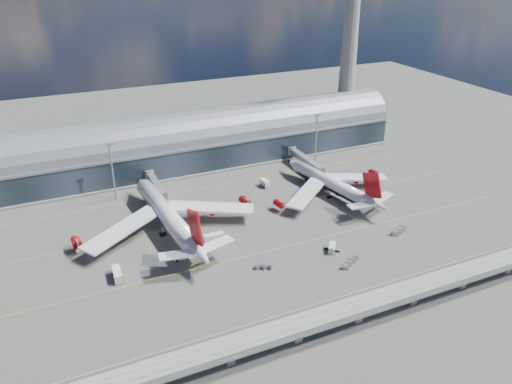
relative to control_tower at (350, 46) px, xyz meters
name	(u,v)px	position (x,y,z in m)	size (l,w,h in m)	color
ground	(274,234)	(-85.00, -83.00, -51.64)	(500.00, 500.00, 0.00)	#474744
taxi_lines	(251,209)	(-85.00, -60.89, -51.63)	(200.00, 80.12, 0.01)	gold
terminal	(206,142)	(-85.00, -5.01, -40.30)	(200.00, 30.00, 28.00)	#1D2831
control_tower	(350,46)	(0.00, 0.00, 0.00)	(19.00, 19.00, 103.00)	gray
guideway	(359,307)	(-85.00, -138.00, -46.34)	(220.00, 8.50, 7.20)	gray
floodlight_mast_left	(112,170)	(-135.00, -28.00, -38.00)	(3.00, 0.70, 25.70)	gray
floodlight_mast_right	(316,138)	(-35.00, -28.00, -38.00)	(3.00, 0.70, 25.70)	gray
airliner_left	(169,216)	(-121.11, -64.72, -45.10)	(71.51, 75.15, 22.89)	white
airliner_right	(332,184)	(-46.91, -62.86, -46.53)	(59.05, 61.79, 19.68)	white
jet_bridge_left	(155,183)	(-117.80, -29.88, -46.46)	(4.40, 28.00, 7.25)	gray
jet_bridge_right	(304,159)	(-43.71, -31.82, -46.46)	(4.40, 32.00, 7.25)	gray
service_truck_0	(117,274)	(-145.10, -87.68, -49.96)	(3.02, 7.90, 3.24)	silver
service_truck_1	(180,257)	(-123.00, -85.37, -50.38)	(4.58, 2.75, 2.49)	silver
service_truck_2	(214,237)	(-107.89, -78.28, -50.16)	(7.86, 2.59, 2.83)	silver
service_truck_3	(332,248)	(-71.48, -102.49, -50.26)	(5.14, 5.67, 2.69)	silver
service_truck_4	(265,183)	(-70.16, -43.19, -50.03)	(2.87, 5.55, 3.18)	silver
service_truck_5	(161,195)	(-116.69, -34.83, -50.33)	(5.49, 4.63, 2.55)	silver
cargo_train_0	(350,262)	(-70.03, -112.18, -50.79)	(9.21, 6.14, 1.62)	gray
cargo_train_1	(265,266)	(-98.26, -102.49, -50.82)	(7.02, 4.10, 1.57)	gray
cargo_train_2	(399,230)	(-40.74, -101.84, -50.64)	(8.57, 4.80, 1.90)	gray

